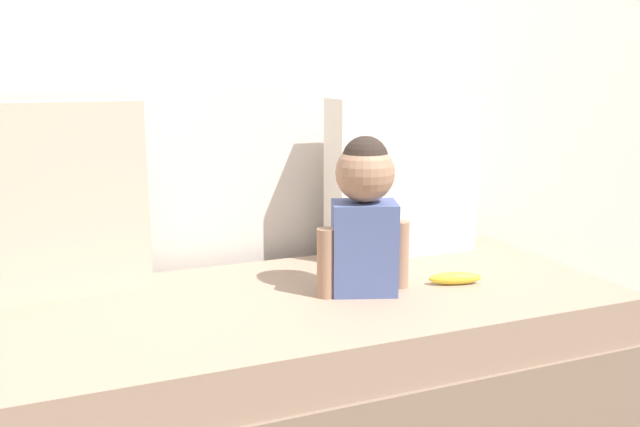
{
  "coord_description": "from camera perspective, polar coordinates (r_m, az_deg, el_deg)",
  "views": [
    {
      "loc": [
        -0.63,
        -1.83,
        1.09
      ],
      "look_at": [
        0.13,
        0.0,
        0.66
      ],
      "focal_mm": 38.38,
      "sensor_mm": 36.0,
      "label": 1
    }
  ],
  "objects": [
    {
      "name": "back_wall",
      "position": [
        2.46,
        -8.09,
        15.42
      ],
      "size": [
        5.34,
        0.1,
        2.47
      ],
      "primitive_type": "cube",
      "color": "silver",
      "rests_on": "ground"
    },
    {
      "name": "couch",
      "position": [
        2.12,
        -3.37,
        -12.49
      ],
      "size": [
        2.14,
        0.85,
        0.41
      ],
      "color": "#826C5B",
      "rests_on": "ground"
    },
    {
      "name": "ground_plane",
      "position": [
        2.21,
        -3.3,
        -17.27
      ],
      "size": [
        12.0,
        12.0,
        0.0
      ],
      "primitive_type": "plane",
      "color": "brown"
    },
    {
      "name": "banana",
      "position": [
        2.21,
        11.19,
        -5.31
      ],
      "size": [
        0.18,
        0.09,
        0.04
      ],
      "primitive_type": "ellipsoid",
      "rotation": [
        0.0,
        0.0,
        -0.29
      ],
      "color": "yellow",
      "rests_on": "couch"
    },
    {
      "name": "toddler",
      "position": [
        2.05,
        3.73,
        0.22
      ],
      "size": [
        0.3,
        0.2,
        0.48
      ],
      "color": "#4C5B93",
      "rests_on": "couch"
    },
    {
      "name": "throw_pillow_left",
      "position": [
        2.18,
        -21.21,
        1.14
      ],
      "size": [
        0.52,
        0.16,
        0.58
      ],
      "primitive_type": "cube",
      "color": "#C1B29E",
      "rests_on": "couch"
    },
    {
      "name": "throw_pillow_right",
      "position": [
        2.5,
        6.86,
        3.08
      ],
      "size": [
        0.55,
        0.16,
        0.57
      ],
      "primitive_type": "cube",
      "color": "silver",
      "rests_on": "couch"
    }
  ]
}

